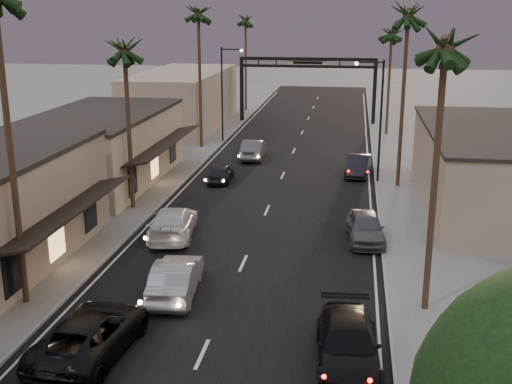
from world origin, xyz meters
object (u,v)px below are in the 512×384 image
(streetlight_left, at_px, (225,87))
(palm_ra, at_px, (446,37))
(oncoming_silver, at_px, (176,278))
(palm_far, at_px, (246,17))
(arch, at_px, (308,73))
(palm_ld, at_px, (198,9))
(palm_lc, at_px, (124,43))
(palm_rb, at_px, (409,9))
(curbside_black, at_px, (348,344))
(palm_rc, at_px, (392,30))
(oncoming_pickup, at_px, (91,334))
(streetlight_right, at_px, (377,111))

(streetlight_left, relative_size, palm_ra, 0.68)
(oncoming_silver, bearing_deg, palm_far, -89.19)
(arch, distance_m, palm_far, 12.96)
(palm_far, bearing_deg, palm_ra, -72.62)
(palm_ld, relative_size, palm_ra, 1.08)
(palm_lc, xyz_separation_m, palm_ra, (17.20, -12.00, 0.97))
(streetlight_left, bearing_deg, palm_rb, -42.05)
(palm_ld, height_order, curbside_black, palm_ld)
(palm_rc, distance_m, oncoming_pickup, 48.30)
(streetlight_left, xyz_separation_m, oncoming_silver, (4.57, -34.11, -4.48))
(streetlight_left, relative_size, palm_rb, 0.63)
(palm_ld, distance_m, curbside_black, 40.21)
(palm_ld, distance_m, palm_rc, 19.51)
(palm_ra, bearing_deg, palm_rc, 90.00)
(arch, xyz_separation_m, palm_lc, (-8.60, -34.00, 4.94))
(arch, relative_size, streetlight_left, 1.69)
(arch, xyz_separation_m, oncoming_pickup, (-4.08, -51.60, -4.69))
(arch, xyz_separation_m, palm_ra, (8.60, -46.00, 5.91))
(streetlight_right, xyz_separation_m, palm_rc, (1.68, 19.00, 5.14))
(palm_ra, height_order, oncoming_silver, palm_ra)
(palm_lc, distance_m, oncoming_silver, 16.68)
(streetlight_left, height_order, oncoming_pickup, streetlight_left)
(arch, xyz_separation_m, palm_far, (-8.30, 8.00, 5.91))
(palm_far, height_order, oncoming_silver, palm_far)
(palm_far, xyz_separation_m, oncoming_pickup, (4.22, -59.61, -10.60))
(oncoming_pickup, xyz_separation_m, oncoming_silver, (1.73, 5.50, 0.00))
(palm_lc, distance_m, palm_rc, 32.86)
(palm_far, relative_size, oncoming_silver, 2.57)
(palm_far, distance_m, oncoming_silver, 55.45)
(palm_ld, relative_size, palm_rb, 1.00)
(oncoming_silver, distance_m, curbside_black, 9.08)
(palm_ld, xyz_separation_m, palm_ra, (17.20, -31.00, -0.97))
(palm_lc, relative_size, palm_far, 0.92)
(arch, relative_size, oncoming_silver, 2.96)
(streetlight_left, height_order, palm_ra, palm_ra)
(palm_ld, xyz_separation_m, palm_rc, (17.20, 9.00, -1.95))
(streetlight_right, relative_size, palm_far, 0.68)
(palm_ld, relative_size, oncoming_silver, 2.77)
(streetlight_left, relative_size, palm_rc, 0.74)
(palm_far, bearing_deg, palm_ld, -90.75)
(palm_ra, xyz_separation_m, palm_rc, (0.00, 40.00, -0.97))
(streetlight_left, bearing_deg, arch, 60.03)
(oncoming_pickup, relative_size, curbside_black, 1.09)
(streetlight_right, relative_size, palm_rb, 0.63)
(oncoming_pickup, bearing_deg, palm_ld, -78.89)
(streetlight_left, distance_m, palm_rc, 17.42)
(palm_lc, height_order, palm_far, palm_far)
(palm_rb, relative_size, palm_far, 1.08)
(streetlight_right, xyz_separation_m, oncoming_pickup, (-11.00, -26.61, -4.48))
(palm_rb, xyz_separation_m, palm_rc, (0.00, 20.00, -1.95))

